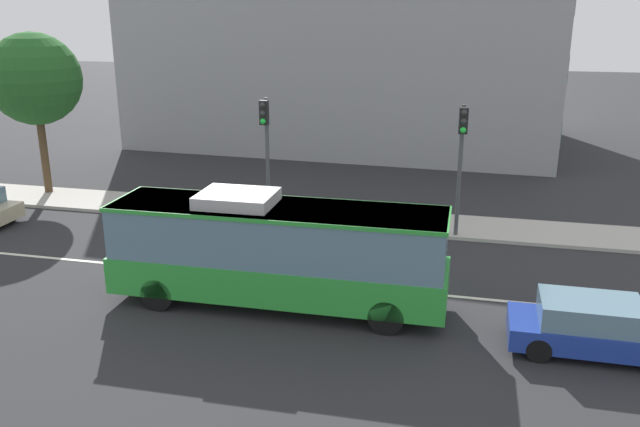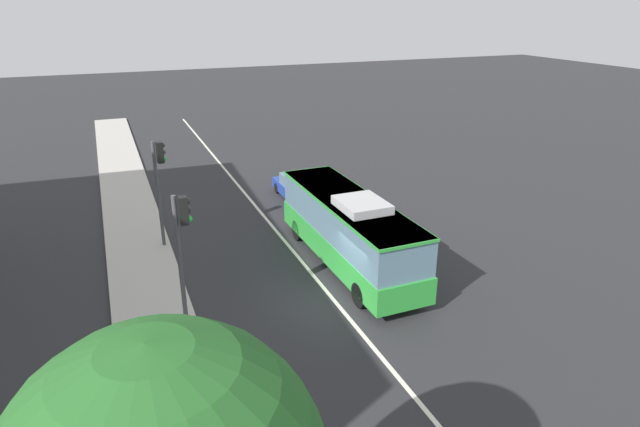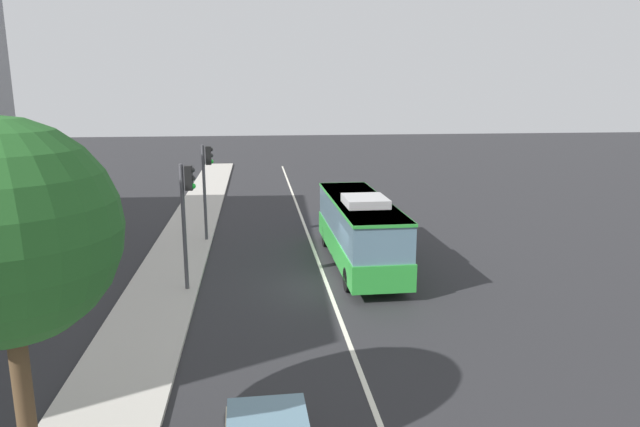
{
  "view_description": "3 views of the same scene",
  "coord_description": "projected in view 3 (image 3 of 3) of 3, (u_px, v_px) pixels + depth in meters",
  "views": [
    {
      "loc": [
        8.31,
        -19.27,
        8.64
      ],
      "look_at": [
        3.77,
        -0.13,
        2.45
      ],
      "focal_mm": 37.0,
      "sensor_mm": 36.0,
      "label": 1
    },
    {
      "loc": [
        -16.68,
        7.5,
        11.04
      ],
      "look_at": [
        3.52,
        -0.74,
        2.39
      ],
      "focal_mm": 30.22,
      "sensor_mm": 36.0,
      "label": 2
    },
    {
      "loc": [
        -21.82,
        2.87,
        7.99
      ],
      "look_at": [
        3.21,
        -0.04,
        2.43
      ],
      "focal_mm": 31.5,
      "sensor_mm": 36.0,
      "label": 3
    }
  ],
  "objects": [
    {
      "name": "ground_plane",
      "position": [
        328.0,
        287.0,
        23.21
      ],
      "size": [
        160.0,
        160.0,
        0.0
      ],
      "primitive_type": "plane",
      "color": "#28282B"
    },
    {
      "name": "traffic_light_near_corner",
      "position": [
        207.0,
        176.0,
        29.46
      ],
      "size": [
        0.34,
        0.62,
        5.2
      ],
      "rotation": [
        0.0,
        0.0,
        -1.48
      ],
      "color": "#47474C",
      "rests_on": "ground_plane"
    },
    {
      "name": "lane_centre_line",
      "position": [
        328.0,
        287.0,
        23.21
      ],
      "size": [
        76.0,
        0.16,
        0.01
      ],
      "primitive_type": "cube",
      "color": "silver",
      "rests_on": "ground_plane"
    },
    {
      "name": "traffic_light_mid_block",
      "position": [
        187.0,
        205.0,
        21.99
      ],
      "size": [
        0.33,
        0.62,
        5.2
      ],
      "rotation": [
        0.0,
        0.0,
        -1.6
      ],
      "color": "#47474C",
      "rests_on": "ground_plane"
    },
    {
      "name": "transit_bus",
      "position": [
        359.0,
        227.0,
        25.79
      ],
      "size": [
        10.03,
        2.61,
        3.46
      ],
      "rotation": [
        0.0,
        0.0,
        0.01
      ],
      "color": "green",
      "rests_on": "ground_plane"
    },
    {
      "name": "street_tree_kerbside_left",
      "position": [
        3.0,
        233.0,
        10.11
      ],
      "size": [
        4.2,
        4.2,
        7.58
      ],
      "color": "#4C3823",
      "rests_on": "ground_plane"
    },
    {
      "name": "sidewalk_kerb",
      "position": [
        161.0,
        292.0,
        22.43
      ],
      "size": [
        80.0,
        2.92,
        0.14
      ],
      "primitive_type": "cube",
      "color": "#B2ADA3",
      "rests_on": "ground_plane"
    },
    {
      "name": "sedan_blue",
      "position": [
        347.0,
        210.0,
        34.7
      ],
      "size": [
        4.5,
        1.83,
        1.46
      ],
      "rotation": [
        0.0,
        0.0,
        -0.0
      ],
      "color": "#1E3899",
      "rests_on": "ground_plane"
    }
  ]
}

